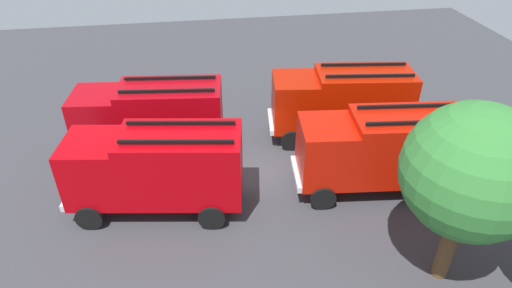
{
  "coord_description": "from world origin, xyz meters",
  "views": [
    {
      "loc": [
        2.73,
        17.01,
        12.73
      ],
      "look_at": [
        0.0,
        0.0,
        1.4
      ],
      "focal_mm": 31.02,
      "sensor_mm": 36.0,
      "label": 1
    }
  ],
  "objects_px": {
    "fire_truck_3": "(156,167)",
    "traffic_cone_2": "(87,180)",
    "firefighter_2": "(172,114)",
    "traffic_cone_0": "(319,114)",
    "traffic_cone_1": "(172,173)",
    "fire_truck_2": "(382,148)",
    "firefighter_1": "(349,96)",
    "fire_truck_1": "(150,116)",
    "firefighter_0": "(132,105)",
    "tree_1": "(472,172)",
    "fire_truck_0": "(342,100)"
  },
  "relations": [
    {
      "from": "fire_truck_3",
      "to": "traffic_cone_2",
      "type": "xyz_separation_m",
      "value": [
        3.41,
        -2.11,
        -1.86
      ]
    },
    {
      "from": "firefighter_2",
      "to": "traffic_cone_2",
      "type": "xyz_separation_m",
      "value": [
        3.93,
        4.41,
        -0.61
      ]
    },
    {
      "from": "traffic_cone_0",
      "to": "traffic_cone_1",
      "type": "distance_m",
      "value": 9.35
    },
    {
      "from": "fire_truck_2",
      "to": "firefighter_2",
      "type": "height_order",
      "value": "fire_truck_2"
    },
    {
      "from": "firefighter_2",
      "to": "traffic_cone_0",
      "type": "height_order",
      "value": "firefighter_2"
    },
    {
      "from": "firefighter_1",
      "to": "fire_truck_2",
      "type": "bearing_deg",
      "value": -144.9
    },
    {
      "from": "fire_truck_1",
      "to": "fire_truck_3",
      "type": "height_order",
      "value": "same"
    },
    {
      "from": "firefighter_0",
      "to": "firefighter_2",
      "type": "relative_size",
      "value": 1.05
    },
    {
      "from": "fire_truck_1",
      "to": "traffic_cone_2",
      "type": "distance_m",
      "value": 4.14
    },
    {
      "from": "fire_truck_1",
      "to": "firefighter_1",
      "type": "bearing_deg",
      "value": -159.29
    },
    {
      "from": "fire_truck_2",
      "to": "tree_1",
      "type": "xyz_separation_m",
      "value": [
        -0.42,
        5.06,
        2.43
      ]
    },
    {
      "from": "fire_truck_3",
      "to": "firefighter_1",
      "type": "relative_size",
      "value": 4.49
    },
    {
      "from": "firefighter_0",
      "to": "traffic_cone_0",
      "type": "xyz_separation_m",
      "value": [
        -10.43,
        1.54,
        -0.64
      ]
    },
    {
      "from": "firefighter_2",
      "to": "tree_1",
      "type": "xyz_separation_m",
      "value": [
        -9.43,
        11.74,
        3.68
      ]
    },
    {
      "from": "fire_truck_3",
      "to": "tree_1",
      "type": "distance_m",
      "value": 11.49
    },
    {
      "from": "traffic_cone_1",
      "to": "traffic_cone_2",
      "type": "bearing_deg",
      "value": -1.99
    },
    {
      "from": "fire_truck_1",
      "to": "firefighter_0",
      "type": "distance_m",
      "value": 3.98
    },
    {
      "from": "firefighter_1",
      "to": "fire_truck_0",
      "type": "bearing_deg",
      "value": -163.97
    },
    {
      "from": "fire_truck_1",
      "to": "firefighter_1",
      "type": "distance_m",
      "value": 11.55
    },
    {
      "from": "firefighter_0",
      "to": "traffic_cone_0",
      "type": "height_order",
      "value": "firefighter_0"
    },
    {
      "from": "tree_1",
      "to": "traffic_cone_2",
      "type": "bearing_deg",
      "value": -28.76
    },
    {
      "from": "traffic_cone_0",
      "to": "traffic_cone_1",
      "type": "relative_size",
      "value": 0.96
    },
    {
      "from": "fire_truck_1",
      "to": "fire_truck_2",
      "type": "xyz_separation_m",
      "value": [
        -9.93,
        4.43,
        0.0
      ]
    },
    {
      "from": "firefighter_1",
      "to": "firefighter_0",
      "type": "bearing_deg",
      "value": 131.04
    },
    {
      "from": "fire_truck_1",
      "to": "traffic_cone_2",
      "type": "xyz_separation_m",
      "value": [
        3.0,
        2.16,
        -1.86
      ]
    },
    {
      "from": "fire_truck_2",
      "to": "tree_1",
      "type": "bearing_deg",
      "value": 100.56
    },
    {
      "from": "fire_truck_1",
      "to": "firefighter_1",
      "type": "height_order",
      "value": "fire_truck_1"
    },
    {
      "from": "firefighter_1",
      "to": "fire_truck_3",
      "type": "bearing_deg",
      "value": 167.95
    },
    {
      "from": "fire_truck_2",
      "to": "traffic_cone_2",
      "type": "relative_size",
      "value": 12.75
    },
    {
      "from": "fire_truck_1",
      "to": "firefighter_0",
      "type": "bearing_deg",
      "value": -63.44
    },
    {
      "from": "fire_truck_0",
      "to": "fire_truck_1",
      "type": "distance_m",
      "value": 9.66
    },
    {
      "from": "fire_truck_0",
      "to": "tree_1",
      "type": "distance_m",
      "value": 9.92
    },
    {
      "from": "firefighter_1",
      "to": "traffic_cone_1",
      "type": "distance_m",
      "value": 11.51
    },
    {
      "from": "traffic_cone_1",
      "to": "traffic_cone_2",
      "type": "height_order",
      "value": "traffic_cone_1"
    },
    {
      "from": "firefighter_2",
      "to": "traffic_cone_1",
      "type": "height_order",
      "value": "firefighter_2"
    },
    {
      "from": "fire_truck_0",
      "to": "firefighter_0",
      "type": "relative_size",
      "value": 4.34
    },
    {
      "from": "fire_truck_2",
      "to": "firefighter_1",
      "type": "distance_m",
      "value": 7.45
    },
    {
      "from": "tree_1",
      "to": "traffic_cone_2",
      "type": "xyz_separation_m",
      "value": [
        13.35,
        -7.33,
        -4.29
      ]
    },
    {
      "from": "firefighter_2",
      "to": "tree_1",
      "type": "bearing_deg",
      "value": 12.54
    },
    {
      "from": "fire_truck_3",
      "to": "traffic_cone_0",
      "type": "xyz_separation_m",
      "value": [
        -8.72,
        -6.3,
        -1.83
      ]
    },
    {
      "from": "fire_truck_2",
      "to": "fire_truck_3",
      "type": "relative_size",
      "value": 0.99
    },
    {
      "from": "fire_truck_0",
      "to": "firefighter_2",
      "type": "xyz_separation_m",
      "value": [
        8.74,
        -2.14,
        -1.25
      ]
    },
    {
      "from": "fire_truck_0",
      "to": "firefighter_2",
      "type": "relative_size",
      "value": 4.58
    },
    {
      "from": "firefighter_2",
      "to": "fire_truck_1",
      "type": "bearing_deg",
      "value": -48.54
    },
    {
      "from": "fire_truck_3",
      "to": "fire_truck_1",
      "type": "bearing_deg",
      "value": -75.7
    },
    {
      "from": "firefighter_1",
      "to": "tree_1",
      "type": "height_order",
      "value": "tree_1"
    },
    {
      "from": "fire_truck_1",
      "to": "firefighter_2",
      "type": "bearing_deg",
      "value": -105.83
    },
    {
      "from": "fire_truck_2",
      "to": "fire_truck_3",
      "type": "bearing_deg",
      "value": 4.87
    },
    {
      "from": "fire_truck_0",
      "to": "firefighter_1",
      "type": "xyz_separation_m",
      "value": [
        -1.47,
        -2.71,
        -1.22
      ]
    },
    {
      "from": "firefighter_0",
      "to": "traffic_cone_0",
      "type": "bearing_deg",
      "value": 64.09
    }
  ]
}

